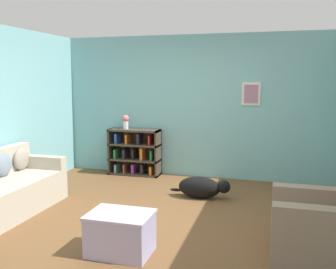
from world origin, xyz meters
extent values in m
plane|color=brown|center=(0.00, 0.00, 0.00)|extent=(14.00, 14.00, 0.00)
cube|color=#7AB7BC|center=(0.00, 2.25, 1.30)|extent=(5.60, 0.10, 2.60)
cube|color=silver|center=(1.00, 2.19, 1.55)|extent=(0.32, 0.02, 0.40)
cube|color=#A37089|center=(1.00, 2.18, 1.55)|extent=(0.24, 0.01, 0.32)
cube|color=#B7AD99|center=(-2.03, -0.41, 0.22)|extent=(0.81, 1.71, 0.45)
cube|color=#B7AD99|center=(-2.03, 0.37, 0.54)|extent=(0.81, 0.16, 0.19)
ellipsoid|color=slate|center=(-2.24, -0.21, 0.61)|extent=(0.14, 0.33, 0.33)
ellipsoid|color=gray|center=(-2.24, 0.19, 0.61)|extent=(0.14, 0.33, 0.33)
cube|color=#42382D|center=(-1.59, 2.02, 0.44)|extent=(0.04, 0.33, 0.87)
cube|color=#42382D|center=(-0.65, 2.02, 0.44)|extent=(0.04, 0.33, 0.87)
cube|color=#42382D|center=(-1.12, 2.17, 0.44)|extent=(0.98, 0.02, 0.87)
cube|color=#42382D|center=(-1.12, 2.02, 0.02)|extent=(0.98, 0.33, 0.04)
cube|color=#42382D|center=(-1.12, 2.02, 0.29)|extent=(0.98, 0.33, 0.04)
cube|color=#42382D|center=(-1.12, 2.02, 0.58)|extent=(0.98, 0.33, 0.04)
cube|color=#42382D|center=(-1.12, 2.02, 0.85)|extent=(0.98, 0.33, 0.04)
cube|color=#60939E|center=(-1.47, 2.01, 0.10)|extent=(0.04, 0.25, 0.17)
cube|color=#287A3D|center=(-1.48, 2.01, 0.39)|extent=(0.04, 0.25, 0.17)
cube|color=#234C9E|center=(-1.45, 2.01, 0.69)|extent=(0.05, 0.25, 0.19)
cube|color=brown|center=(-1.30, 2.01, 0.11)|extent=(0.03, 0.25, 0.19)
cube|color=black|center=(-1.30, 2.01, 0.40)|extent=(0.05, 0.25, 0.18)
cube|color=orange|center=(-1.24, 2.01, 0.69)|extent=(0.03, 0.25, 0.18)
cube|color=#7A2D84|center=(-1.12, 2.01, 0.11)|extent=(0.05, 0.25, 0.19)
cube|color=black|center=(-1.11, 2.01, 0.41)|extent=(0.03, 0.25, 0.20)
cube|color=black|center=(-1.01, 2.01, 0.70)|extent=(0.05, 0.25, 0.21)
cube|color=black|center=(-0.94, 2.01, 0.12)|extent=(0.05, 0.25, 0.21)
cube|color=orange|center=(-0.95, 2.01, 0.42)|extent=(0.05, 0.25, 0.23)
cube|color=#B22823|center=(-0.79, 2.01, 0.69)|extent=(0.03, 0.25, 0.18)
cube|color=orange|center=(-0.77, 2.01, 0.10)|extent=(0.04, 0.25, 0.17)
cube|color=#287A3D|center=(-0.76, 2.01, 0.40)|extent=(0.03, 0.25, 0.18)
cube|color=gray|center=(1.90, -0.56, 0.20)|extent=(0.97, 0.88, 0.41)
cube|color=gray|center=(1.90, -0.91, 0.52)|extent=(0.97, 0.18, 0.22)
cube|color=gray|center=(1.90, -0.21, 0.52)|extent=(0.97, 0.18, 0.22)
cube|color=#ADA3CC|center=(-0.09, -1.09, 0.22)|extent=(0.64, 0.46, 0.44)
cube|color=#BBB0DC|center=(-0.09, -1.09, 0.42)|extent=(0.66, 0.49, 0.03)
ellipsoid|color=black|center=(0.34, 0.95, 0.17)|extent=(0.65, 0.30, 0.33)
sphere|color=black|center=(0.72, 0.95, 0.20)|extent=(0.20, 0.20, 0.20)
ellipsoid|color=black|center=(-0.03, 0.99, 0.08)|extent=(0.20, 0.05, 0.05)
cylinder|color=silver|center=(-1.29, 2.02, 0.95)|extent=(0.10, 0.10, 0.15)
sphere|color=#E06B70|center=(-1.29, 2.02, 1.07)|extent=(0.13, 0.13, 0.13)
camera|label=1|loc=(1.39, -4.51, 1.81)|focal=40.00mm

